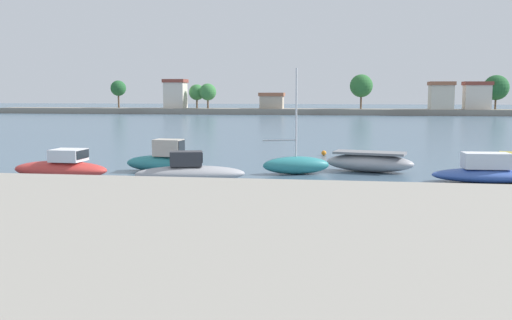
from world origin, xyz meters
name	(u,v)px	position (x,y,z in m)	size (l,w,h in m)	color
moored_boat_2	(62,168)	(-1.80, 11.26, 0.56)	(5.20, 2.09, 1.54)	#C63833
moored_boat_3	(161,160)	(2.48, 14.58, 0.67)	(3.87, 1.77, 1.84)	teal
moored_boat_4	(190,172)	(5.15, 10.95, 0.52)	(5.69, 2.78, 1.56)	#9E9EA3
moored_boat_5	(296,165)	(10.18, 14.64, 0.52)	(3.87, 2.13, 5.76)	teal
moored_boat_6	(369,162)	(14.21, 16.18, 0.55)	(5.20, 2.85, 1.14)	#9E9EA3
moored_boat_7	(488,172)	(19.87, 13.05, 0.51)	(5.62, 2.27, 1.49)	#3856A8
mooring_buoy_0	(324,153)	(11.39, 24.32, 0.18)	(0.36, 0.36, 0.36)	orange
mooring_buoy_4	(57,151)	(-8.11, 22.94, 0.16)	(0.33, 0.33, 0.33)	orange
distant_shoreline	(305,103)	(5.27, 99.84, 2.23)	(119.11, 6.51, 7.97)	gray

